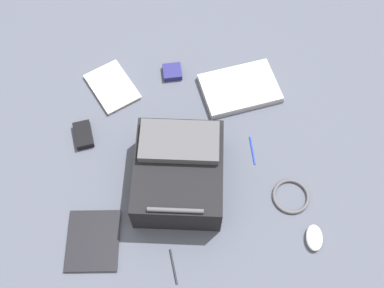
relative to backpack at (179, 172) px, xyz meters
name	(u,v)px	position (x,y,z in m)	size (l,w,h in m)	color
ground_plane	(187,149)	(-0.07, -0.13, -0.09)	(3.42, 3.42, 0.00)	#4C5160
backpack	(179,172)	(0.00, 0.00, 0.00)	(0.43, 0.47, 0.20)	black
laptop	(240,88)	(-0.36, -0.37, -0.08)	(0.34, 0.24, 0.03)	#929296
book_comic	(93,240)	(0.37, 0.17, -0.08)	(0.25, 0.28, 0.01)	silver
book_manual	(112,87)	(0.19, -0.51, -0.08)	(0.24, 0.28, 0.02)	silver
computer_mouse	(314,238)	(-0.44, 0.36, -0.07)	(0.06, 0.10, 0.03)	silver
cable_coil	(291,196)	(-0.42, 0.17, -0.08)	(0.15, 0.15, 0.01)	#4C4C51
power_brick	(83,135)	(0.35, -0.30, -0.08)	(0.07, 0.12, 0.03)	black
pen_black	(252,150)	(-0.33, -0.06, -0.09)	(0.01, 0.01, 0.13)	#1933B2
pen_blue	(173,266)	(0.10, 0.33, -0.09)	(0.01, 0.01, 0.13)	black
earbud_pouch	(172,72)	(-0.09, -0.53, -0.08)	(0.08, 0.08, 0.03)	navy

